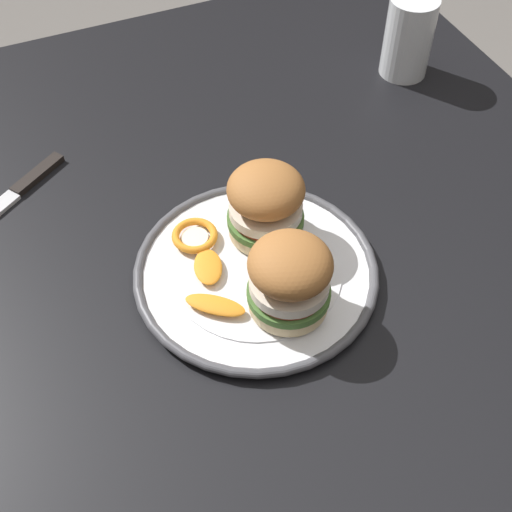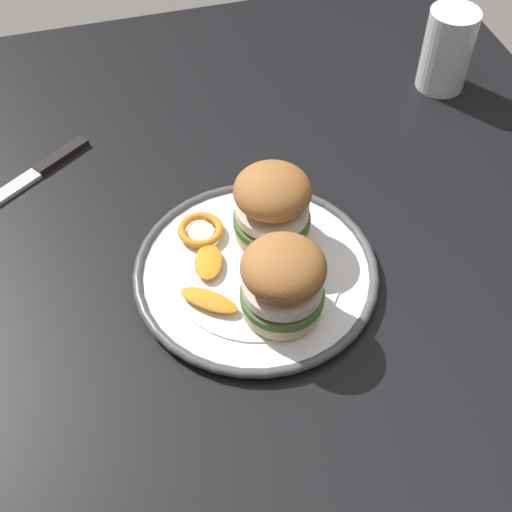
{
  "view_description": "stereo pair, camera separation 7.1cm",
  "coord_description": "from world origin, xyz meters",
  "views": [
    {
      "loc": [
        -0.43,
        0.27,
        1.4
      ],
      "look_at": [
        0.07,
        0.06,
        0.76
      ],
      "focal_mm": 48.52,
      "sensor_mm": 36.0,
      "label": 1
    },
    {
      "loc": [
        -0.45,
        0.2,
        1.4
      ],
      "look_at": [
        0.07,
        0.06,
        0.76
      ],
      "focal_mm": 48.52,
      "sensor_mm": 36.0,
      "label": 2
    }
  ],
  "objects": [
    {
      "name": "orange_peel_strip_long",
      "position": [
        0.09,
        0.11,
        0.74
      ],
      "size": [
        0.06,
        0.05,
        0.01
      ],
      "color": "orange",
      "rests_on": "dinner_plate"
    },
    {
      "name": "drinking_glass",
      "position": [
        0.37,
        -0.33,
        0.78
      ],
      "size": [
        0.08,
        0.08,
        0.13
      ],
      "color": "white",
      "rests_on": "dining_table"
    },
    {
      "name": "orange_peel_strip_short",
      "position": [
        0.03,
        0.13,
        0.74
      ],
      "size": [
        0.07,
        0.07,
        0.01
      ],
      "color": "orange",
      "rests_on": "dinner_plate"
    },
    {
      "name": "dining_table",
      "position": [
        0.0,
        0.0,
        0.64
      ],
      "size": [
        1.4,
        0.98,
        0.72
      ],
      "color": "black",
      "rests_on": "ground"
    },
    {
      "name": "sandwich_half_right",
      "position": [
        0.0,
        0.04,
        0.79
      ],
      "size": [
        0.12,
        0.12,
        0.1
      ],
      "color": "beige",
      "rests_on": "dinner_plate"
    },
    {
      "name": "orange_peel_curled",
      "position": [
        0.14,
        0.11,
        0.74
      ],
      "size": [
        0.08,
        0.08,
        0.01
      ],
      "color": "orange",
      "rests_on": "dinner_plate"
    },
    {
      "name": "sandwich_half_left",
      "position": [
        0.12,
        0.02,
        0.79
      ],
      "size": [
        0.11,
        0.11,
        0.1
      ],
      "color": "beige",
      "rests_on": "dinner_plate"
    },
    {
      "name": "table_knife",
      "position": [
        0.33,
        0.31,
        0.72
      ],
      "size": [
        0.14,
        0.19,
        0.01
      ],
      "color": "silver",
      "rests_on": "dining_table"
    },
    {
      "name": "dinner_plate",
      "position": [
        0.07,
        0.06,
        0.73
      ],
      "size": [
        0.3,
        0.3,
        0.02
      ],
      "color": "white",
      "rests_on": "dining_table"
    }
  ]
}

